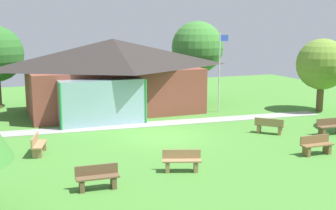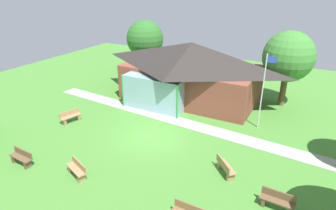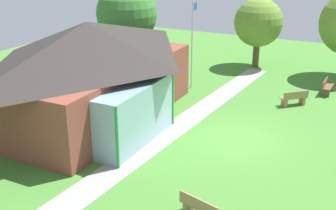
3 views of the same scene
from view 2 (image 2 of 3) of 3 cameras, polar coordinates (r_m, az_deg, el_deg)
ground_plane at (r=19.29m, az=-2.91°, el=-6.01°), size 44.00×44.00×0.00m
pavilion at (r=24.41m, az=4.26°, el=6.68°), size 11.68×7.66×4.75m
footpath at (r=21.38m, az=0.88°, el=-2.83°), size 22.49×2.98×0.03m
flagpole at (r=20.15m, az=17.97°, el=3.09°), size 0.64×0.08×5.15m
bench_lawn_far_right at (r=14.50m, az=20.42°, el=-17.05°), size 1.52×0.51×0.84m
bench_mid_right at (r=15.93m, az=11.02°, el=-11.78°), size 1.36×1.39×0.84m
bench_front_left at (r=18.26m, az=-26.47°, el=-9.11°), size 1.52×0.52×0.84m
bench_front_center at (r=16.20m, az=-17.19°, el=-11.82°), size 1.56×0.93×0.84m
bench_mid_left at (r=22.02m, az=-18.35°, el=-2.17°), size 0.82×1.56×0.84m
tree_behind_pavilion_right at (r=24.41m, az=22.29°, el=8.62°), size 3.88×3.88×5.92m
tree_behind_pavilion_left at (r=30.96m, az=-4.48°, el=12.59°), size 3.77×3.77×5.60m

